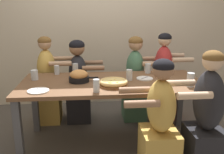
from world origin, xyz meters
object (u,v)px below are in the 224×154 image
(drinking_glass_f, at_px, (35,75))
(drinking_glass_g, at_px, (129,76))
(diner_far_left, at_px, (48,84))
(cocktail_glass_blue, at_px, (168,71))
(diner_far_midright, at_px, (135,82))
(empty_plate_b, at_px, (145,78))
(skillet_bowl, at_px, (79,76))
(diner_near_right, at_px, (206,123))
(empty_plate_a, at_px, (38,91))
(diner_far_midleft, at_px, (79,84))
(drinking_glass_a, at_px, (57,70))
(drinking_glass_b, at_px, (96,86))
(diner_far_right, at_px, (163,80))
(drinking_glass_c, at_px, (148,69))
(drinking_glass_d, at_px, (190,81))
(drinking_glass_e, at_px, (75,70))
(diner_near_midright, at_px, (159,127))
(pizza_board_main, at_px, (113,83))

(drinking_glass_f, height_order, drinking_glass_g, drinking_glass_g)
(drinking_glass_f, height_order, diner_far_left, diner_far_left)
(cocktail_glass_blue, relative_size, diner_far_midright, 0.09)
(empty_plate_b, bearing_deg, skillet_bowl, -177.06)
(skillet_bowl, bearing_deg, drinking_glass_g, 0.47)
(diner_far_left, bearing_deg, diner_far_midright, 90.00)
(diner_near_right, bearing_deg, diner_far_midright, 16.79)
(empty_plate_a, xyz_separation_m, diner_far_midleft, (0.34, 0.95, -0.23))
(empty_plate_a, bearing_deg, drinking_glass_a, 81.19)
(drinking_glass_b, height_order, diner_far_right, diner_far_right)
(drinking_glass_c, height_order, diner_far_midright, diner_far_midright)
(empty_plate_a, distance_m, diner_far_right, 1.80)
(drinking_glass_d, distance_m, diner_far_midleft, 1.52)
(drinking_glass_e, bearing_deg, drinking_glass_d, -25.61)
(empty_plate_b, height_order, drinking_glass_a, drinking_glass_a)
(empty_plate_a, xyz_separation_m, diner_near_midright, (1.10, -0.38, -0.24))
(drinking_glass_e, xyz_separation_m, diner_far_midleft, (0.02, 0.35, -0.29))
(drinking_glass_g, relative_size, diner_far_midleft, 0.11)
(drinking_glass_d, height_order, drinking_glass_g, drinking_glass_d)
(pizza_board_main, bearing_deg, diner_far_right, 46.73)
(drinking_glass_g, bearing_deg, drinking_glass_a, 158.01)
(drinking_glass_e, bearing_deg, diner_near_right, -39.42)
(diner_far_left, xyz_separation_m, diner_near_right, (1.59, -1.33, 0.01))
(empty_plate_b, bearing_deg, drinking_glass_c, 69.82)
(drinking_glass_c, relative_size, drinking_glass_e, 0.86)
(cocktail_glass_blue, height_order, diner_far_left, diner_far_left)
(drinking_glass_b, bearing_deg, drinking_glass_c, 45.74)
(diner_far_midleft, bearing_deg, drinking_glass_b, 12.19)
(cocktail_glass_blue, relative_size, drinking_glass_a, 1.01)
(pizza_board_main, bearing_deg, diner_far_midright, 65.18)
(diner_far_right, height_order, diner_far_midright, diner_far_right)
(drinking_glass_c, bearing_deg, drinking_glass_b, -134.26)
(skillet_bowl, bearing_deg, drinking_glass_a, 129.34)
(cocktail_glass_blue, height_order, diner_far_right, diner_far_right)
(empty_plate_b, bearing_deg, drinking_glass_a, 163.36)
(cocktail_glass_blue, height_order, diner_far_midright, diner_far_midright)
(diner_near_right, bearing_deg, empty_plate_b, 28.91)
(diner_far_left, xyz_separation_m, diner_far_right, (1.59, -0.00, 0.02))
(pizza_board_main, xyz_separation_m, diner_far_midleft, (-0.40, 0.83, -0.26))
(drinking_glass_g, bearing_deg, drinking_glass_b, -135.13)
(diner_far_left, height_order, diner_near_midright, diner_far_left)
(empty_plate_b, distance_m, drinking_glass_b, 0.70)
(empty_plate_b, bearing_deg, cocktail_glass_blue, 32.62)
(empty_plate_b, relative_size, diner_far_midright, 0.16)
(empty_plate_b, distance_m, drinking_glass_g, 0.19)
(drinking_glass_e, bearing_deg, diner_far_midright, 23.57)
(cocktail_glass_blue, bearing_deg, diner_near_right, -85.78)
(empty_plate_b, bearing_deg, drinking_glass_b, -143.84)
(drinking_glass_c, bearing_deg, diner_far_left, 165.43)
(empty_plate_a, bearing_deg, diner_far_midleft, 70.13)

